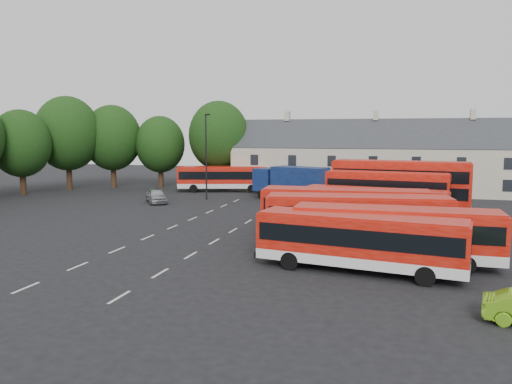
% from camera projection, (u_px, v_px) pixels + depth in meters
% --- Properties ---
extents(ground, '(140.00, 140.00, 0.00)m').
position_uv_depth(ground, '(161.00, 232.00, 37.02)').
color(ground, black).
rests_on(ground, ground).
extents(lane_markings, '(5.15, 33.80, 0.01)m').
position_uv_depth(lane_markings, '(202.00, 229.00, 38.25)').
color(lane_markings, beige).
rests_on(lane_markings, ground).
extents(treeline, '(29.92, 32.59, 12.01)m').
position_uv_depth(treeline, '(77.00, 138.00, 60.38)').
color(treeline, black).
rests_on(treeline, ground).
extents(terrace_houses, '(35.70, 7.13, 10.06)m').
position_uv_depth(terrace_houses, '(374.00, 161.00, 61.40)').
color(terrace_houses, beige).
rests_on(terrace_houses, ground).
extents(bus_row_a, '(11.06, 4.07, 3.06)m').
position_uv_depth(bus_row_a, '(359.00, 238.00, 26.10)').
color(bus_row_a, silver).
rests_on(bus_row_a, ground).
extents(bus_row_b, '(11.28, 2.70, 3.18)m').
position_uv_depth(bus_row_b, '(394.00, 231.00, 27.67)').
color(bus_row_b, silver).
rests_on(bus_row_b, ground).
extents(bus_row_c, '(11.98, 4.28, 3.31)m').
position_uv_depth(bus_row_c, '(358.00, 216.00, 32.19)').
color(bus_row_c, silver).
rests_on(bus_row_c, ground).
extents(bus_row_d, '(11.99, 3.53, 3.35)m').
position_uv_depth(bus_row_d, '(345.00, 207.00, 35.73)').
color(bus_row_d, silver).
rests_on(bus_row_d, ground).
extents(bus_row_e, '(11.14, 4.30, 3.08)m').
position_uv_depth(bus_row_e, '(374.00, 204.00, 38.37)').
color(bus_row_e, silver).
rests_on(bus_row_e, ground).
extents(bus_dd_south, '(10.17, 3.66, 4.08)m').
position_uv_depth(bus_dd_south, '(386.00, 193.00, 41.68)').
color(bus_dd_south, silver).
rests_on(bus_dd_south, ground).
extents(bus_dd_north, '(12.09, 4.30, 4.85)m').
position_uv_depth(bus_dd_north, '(400.00, 184.00, 44.37)').
color(bus_dd_north, silver).
rests_on(bus_dd_north, ground).
extents(bus_north, '(11.48, 5.45, 3.17)m').
position_uv_depth(bus_north, '(223.00, 176.00, 62.45)').
color(bus_north, silver).
rests_on(bus_north, ground).
extents(box_truck, '(8.79, 5.25, 3.67)m').
position_uv_depth(box_truck, '(291.00, 181.00, 54.44)').
color(box_truck, black).
rests_on(box_truck, ground).
extents(silver_car, '(4.09, 4.65, 1.52)m').
position_uv_depth(silver_car, '(156.00, 196.00, 52.38)').
color(silver_car, '#B4B7BD').
rests_on(silver_car, ground).
extents(lamppost, '(0.64, 0.42, 9.37)m').
position_uv_depth(lamppost, '(206.00, 154.00, 54.38)').
color(lamppost, black).
rests_on(lamppost, ground).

